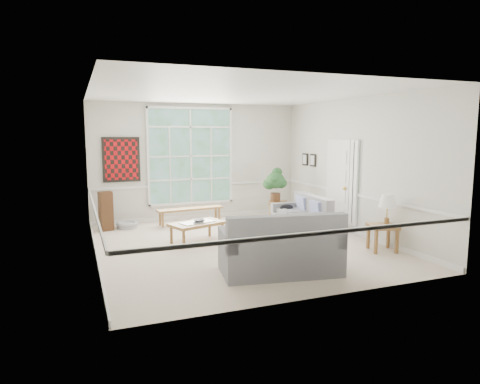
# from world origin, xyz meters

# --- Properties ---
(floor) EXTENTS (5.50, 6.00, 0.01)m
(floor) POSITION_xyz_m (0.00, 0.00, -0.01)
(floor) COLOR beige
(floor) RESTS_ON ground
(ceiling) EXTENTS (5.50, 6.00, 0.02)m
(ceiling) POSITION_xyz_m (0.00, 0.00, 3.00)
(ceiling) COLOR white
(ceiling) RESTS_ON ground
(wall_back) EXTENTS (5.50, 0.02, 3.00)m
(wall_back) POSITION_xyz_m (0.00, 3.00, 1.50)
(wall_back) COLOR silver
(wall_back) RESTS_ON ground
(wall_front) EXTENTS (5.50, 0.02, 3.00)m
(wall_front) POSITION_xyz_m (0.00, -3.00, 1.50)
(wall_front) COLOR silver
(wall_front) RESTS_ON ground
(wall_left) EXTENTS (0.02, 6.00, 3.00)m
(wall_left) POSITION_xyz_m (-2.75, 0.00, 1.50)
(wall_left) COLOR silver
(wall_left) RESTS_ON ground
(wall_right) EXTENTS (0.02, 6.00, 3.00)m
(wall_right) POSITION_xyz_m (2.75, 0.00, 1.50)
(wall_right) COLOR silver
(wall_right) RESTS_ON ground
(window_back) EXTENTS (2.30, 0.08, 2.40)m
(window_back) POSITION_xyz_m (-0.20, 2.96, 1.65)
(window_back) COLOR white
(window_back) RESTS_ON wall_back
(entry_door) EXTENTS (0.08, 0.90, 2.10)m
(entry_door) POSITION_xyz_m (2.71, 0.60, 1.05)
(entry_door) COLOR white
(entry_door) RESTS_ON floor
(door_sidelight) EXTENTS (0.08, 0.26, 1.90)m
(door_sidelight) POSITION_xyz_m (2.71, -0.03, 1.15)
(door_sidelight) COLOR white
(door_sidelight) RESTS_ON wall_right
(wall_art) EXTENTS (0.90, 0.06, 1.10)m
(wall_art) POSITION_xyz_m (-1.95, 2.95, 1.60)
(wall_art) COLOR #660B0D
(wall_art) RESTS_ON wall_back
(wall_frame_near) EXTENTS (0.04, 0.26, 0.32)m
(wall_frame_near) POSITION_xyz_m (2.71, 1.75, 1.55)
(wall_frame_near) COLOR black
(wall_frame_near) RESTS_ON wall_right
(wall_frame_far) EXTENTS (0.04, 0.26, 0.32)m
(wall_frame_far) POSITION_xyz_m (2.71, 2.15, 1.55)
(wall_frame_far) COLOR black
(wall_frame_far) RESTS_ON wall_right
(loveseat_right) EXTENTS (0.90, 1.62, 0.85)m
(loveseat_right) POSITION_xyz_m (1.65, 0.46, 0.43)
(loveseat_right) COLOR slate
(loveseat_right) RESTS_ON floor
(loveseat_front) EXTENTS (2.01, 1.27, 1.01)m
(loveseat_front) POSITION_xyz_m (0.00, -1.83, 0.51)
(loveseat_front) COLOR slate
(loveseat_front) RESTS_ON floor
(coffee_table) EXTENTS (1.24, 0.94, 0.41)m
(coffee_table) POSITION_xyz_m (-0.72, 0.55, 0.21)
(coffee_table) COLOR brown
(coffee_table) RESTS_ON floor
(pewter_bowl) EXTENTS (0.33, 0.33, 0.07)m
(pewter_bowl) POSITION_xyz_m (-0.67, 0.57, 0.45)
(pewter_bowl) COLOR #94959A
(pewter_bowl) RESTS_ON coffee_table
(window_bench) EXTENTS (1.69, 0.49, 0.39)m
(window_bench) POSITION_xyz_m (-0.39, 2.38, 0.19)
(window_bench) COLOR brown
(window_bench) RESTS_ON floor
(end_table) EXTENTS (0.64, 0.64, 0.48)m
(end_table) POSITION_xyz_m (1.86, 2.02, 0.24)
(end_table) COLOR brown
(end_table) RESTS_ON floor
(houseplant) EXTENTS (0.73, 0.73, 0.89)m
(houseplant) POSITION_xyz_m (1.79, 2.03, 0.93)
(houseplant) COLOR #204822
(houseplant) RESTS_ON end_table
(side_table) EXTENTS (0.63, 0.63, 0.51)m
(side_table) POSITION_xyz_m (2.40, -1.40, 0.25)
(side_table) COLOR brown
(side_table) RESTS_ON floor
(table_lamp) EXTENTS (0.44, 0.44, 0.58)m
(table_lamp) POSITION_xyz_m (2.48, -1.41, 0.80)
(table_lamp) COLOR silver
(table_lamp) RESTS_ON side_table
(pet_bed) EXTENTS (0.54, 0.54, 0.14)m
(pet_bed) POSITION_xyz_m (-1.92, 2.41, 0.07)
(pet_bed) COLOR gray
(pet_bed) RESTS_ON floor
(floor_speaker) EXTENTS (0.34, 0.29, 0.91)m
(floor_speaker) POSITION_xyz_m (-2.40, 2.34, 0.45)
(floor_speaker) COLOR #3E2412
(floor_speaker) RESTS_ON floor
(cat) EXTENTS (0.39, 0.32, 0.16)m
(cat) POSITION_xyz_m (1.59, 1.02, 0.51)
(cat) COLOR black
(cat) RESTS_ON loveseat_right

